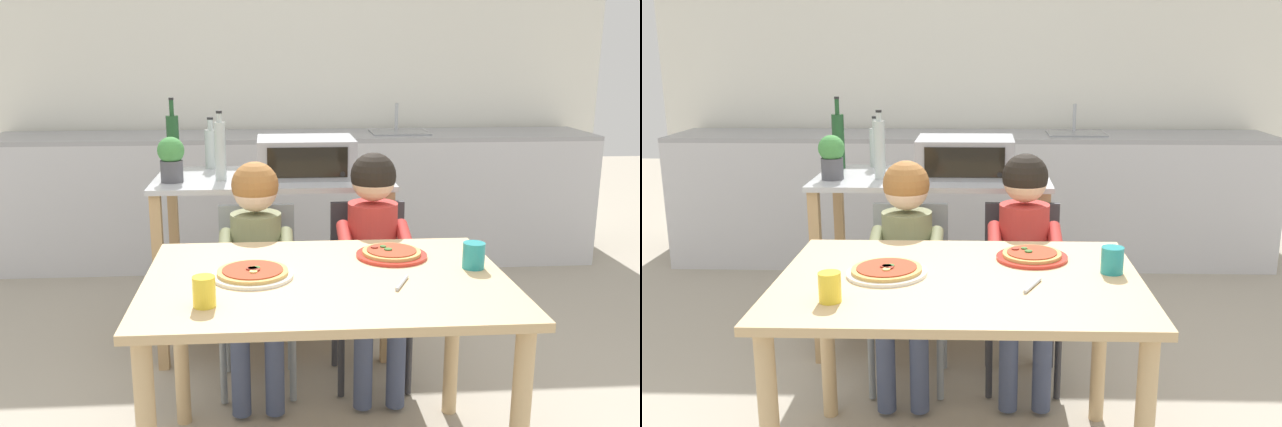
# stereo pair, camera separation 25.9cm
# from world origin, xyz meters

# --- Properties ---
(ground_plane) EXTENTS (11.76, 11.76, 0.00)m
(ground_plane) POSITION_xyz_m (0.00, 1.18, 0.00)
(ground_plane) COLOR #A89E8C
(back_wall_tiled) EXTENTS (4.65, 0.14, 2.70)m
(back_wall_tiled) POSITION_xyz_m (0.00, 3.00, 1.35)
(back_wall_tiled) COLOR white
(back_wall_tiled) RESTS_ON ground
(kitchen_counter) EXTENTS (4.19, 0.60, 1.12)m
(kitchen_counter) POSITION_xyz_m (0.00, 2.59, 0.46)
(kitchen_counter) COLOR silver
(kitchen_counter) RESTS_ON ground
(kitchen_island_cart) EXTENTS (1.16, 0.63, 0.89)m
(kitchen_island_cart) POSITION_xyz_m (-0.17, 1.16, 0.60)
(kitchen_island_cart) COLOR #B7BABF
(kitchen_island_cart) RESTS_ON ground
(toaster_oven) EXTENTS (0.48, 0.35, 0.19)m
(toaster_oven) POSITION_xyz_m (-0.01, 1.16, 0.98)
(toaster_oven) COLOR #999BA0
(toaster_oven) RESTS_ON kitchen_island_cart
(bottle_squat_spirits) EXTENTS (0.06, 0.06, 0.27)m
(bottle_squat_spirits) POSITION_xyz_m (-0.49, 1.41, 1.00)
(bottle_squat_spirits) COLOR #ADB7B2
(bottle_squat_spirits) RESTS_ON kitchen_island_cart
(bottle_tall_green_wine) EXTENTS (0.05, 0.05, 0.33)m
(bottle_tall_green_wine) POSITION_xyz_m (-0.42, 1.07, 1.04)
(bottle_tall_green_wine) COLOR #ADB7B2
(bottle_tall_green_wine) RESTS_ON kitchen_island_cart
(bottle_clear_vinegar) EXTENTS (0.06, 0.06, 0.38)m
(bottle_clear_vinegar) POSITION_xyz_m (-0.68, 1.36, 1.04)
(bottle_clear_vinegar) COLOR #1E4723
(bottle_clear_vinegar) RESTS_ON kitchen_island_cart
(potted_herb_plant) EXTENTS (0.13, 0.13, 0.22)m
(potted_herb_plant) POSITION_xyz_m (-0.65, 1.05, 1.00)
(potted_herb_plant) COLOR #4C4C51
(potted_herb_plant) RESTS_ON kitchen_island_cart
(dining_table) EXTENTS (1.24, 0.90, 0.75)m
(dining_table) POSITION_xyz_m (0.00, 0.00, 0.65)
(dining_table) COLOR tan
(dining_table) RESTS_ON ground
(dining_chair_left) EXTENTS (0.36, 0.36, 0.81)m
(dining_chair_left) POSITION_xyz_m (-0.25, 0.73, 0.48)
(dining_chair_left) COLOR gray
(dining_chair_left) RESTS_ON ground
(dining_chair_right) EXTENTS (0.36, 0.36, 0.81)m
(dining_chair_right) POSITION_xyz_m (0.26, 0.75, 0.48)
(dining_chair_right) COLOR #333338
(dining_chair_right) RESTS_ON ground
(child_in_olive_shirt) EXTENTS (0.32, 0.42, 1.02)m
(child_in_olive_shirt) POSITION_xyz_m (-0.25, 0.61, 0.68)
(child_in_olive_shirt) COLOR #424C6B
(child_in_olive_shirt) RESTS_ON ground
(child_in_red_shirt) EXTENTS (0.32, 0.42, 1.05)m
(child_in_red_shirt) POSITION_xyz_m (0.26, 0.64, 0.69)
(child_in_red_shirt) COLOR #424C6B
(child_in_red_shirt) RESTS_ON ground
(pizza_plate_white) EXTENTS (0.28, 0.28, 0.03)m
(pizza_plate_white) POSITION_xyz_m (-0.25, 0.02, 0.77)
(pizza_plate_white) COLOR white
(pizza_plate_white) RESTS_ON dining_table
(pizza_plate_red_rimmed) EXTENTS (0.26, 0.26, 0.03)m
(pizza_plate_red_rimmed) POSITION_xyz_m (0.26, 0.21, 0.77)
(pizza_plate_red_rimmed) COLOR red
(pizza_plate_red_rimmed) RESTS_ON dining_table
(drinking_cup_yellow) EXTENTS (0.07, 0.07, 0.09)m
(drinking_cup_yellow) POSITION_xyz_m (-0.39, -0.24, 0.80)
(drinking_cup_yellow) COLOR yellow
(drinking_cup_yellow) RESTS_ON dining_table
(drinking_cup_teal) EXTENTS (0.08, 0.08, 0.09)m
(drinking_cup_teal) POSITION_xyz_m (0.53, 0.06, 0.80)
(drinking_cup_teal) COLOR teal
(drinking_cup_teal) RESTS_ON dining_table
(serving_spoon) EXTENTS (0.07, 0.13, 0.01)m
(serving_spoon) POSITION_xyz_m (0.24, -0.09, 0.76)
(serving_spoon) COLOR #B7BABF
(serving_spoon) RESTS_ON dining_table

